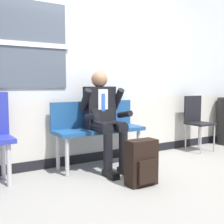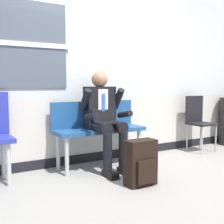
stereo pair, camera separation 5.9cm
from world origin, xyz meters
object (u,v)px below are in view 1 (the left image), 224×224
at_px(bench_with_person, 97,126).
at_px(folding_chair, 196,118).
at_px(backpack, 142,163).
at_px(person_seated, 104,117).

xyz_separation_m(bench_with_person, folding_chair, (1.87, -0.04, 0.00)).
distance_m(backpack, folding_chair, 2.05).
xyz_separation_m(bench_with_person, person_seated, (-0.00, -0.19, 0.14)).
bearing_deg(backpack, folding_chair, 25.93).
xyz_separation_m(person_seated, folding_chair, (1.87, 0.16, -0.14)).
height_order(person_seated, backpack, person_seated).
bearing_deg(person_seated, folding_chair, 4.78).
relative_size(bench_with_person, backpack, 2.44).
height_order(bench_with_person, person_seated, person_seated).
bearing_deg(backpack, bench_with_person, 92.87).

